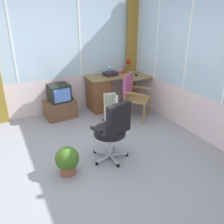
# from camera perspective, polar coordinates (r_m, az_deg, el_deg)

# --- Properties ---
(ground) EXTENTS (5.18, 5.55, 0.06)m
(ground) POSITION_cam_1_polar(r_m,az_deg,el_deg) (3.82, -4.40, -12.60)
(ground) COLOR gray
(north_window_panel) EXTENTS (4.18, 0.07, 2.58)m
(north_window_panel) POSITION_cam_1_polar(r_m,az_deg,el_deg) (5.37, -14.76, 12.86)
(north_window_panel) COLOR silver
(north_window_panel) RESTS_ON ground
(east_window_panel) EXTENTS (0.07, 4.55, 2.58)m
(east_window_panel) POSITION_cam_1_polar(r_m,az_deg,el_deg) (4.44, 21.51, 9.91)
(east_window_panel) COLOR silver
(east_window_panel) RESTS_ON ground
(curtain_corner) EXTENTS (0.30, 0.09, 2.48)m
(curtain_corner) POSITION_cam_1_polar(r_m,az_deg,el_deg) (6.01, 4.91, 14.15)
(curtain_corner) COLOR olive
(curtain_corner) RESTS_ON ground
(desk) EXTENTS (1.35, 0.86, 0.78)m
(desk) POSITION_cam_1_polar(r_m,az_deg,el_deg) (5.57, -2.68, 4.71)
(desk) COLOR olive
(desk) RESTS_ON ground
(desk_lamp) EXTENTS (0.23, 0.20, 0.32)m
(desk_lamp) POSITION_cam_1_polar(r_m,az_deg,el_deg) (5.82, 3.75, 11.26)
(desk_lamp) COLOR red
(desk_lamp) RESTS_ON desk
(tv_remote) EXTENTS (0.09, 0.16, 0.02)m
(tv_remote) POSITION_cam_1_polar(r_m,az_deg,el_deg) (5.63, 5.78, 8.77)
(tv_remote) COLOR black
(tv_remote) RESTS_ON desk
(spray_bottle) EXTENTS (0.06, 0.06, 0.22)m
(spray_bottle) POSITION_cam_1_polar(r_m,az_deg,el_deg) (5.66, -0.64, 9.92)
(spray_bottle) COLOR #33AFCD
(spray_bottle) RESTS_ON desk
(paper_tray) EXTENTS (0.32, 0.26, 0.09)m
(paper_tray) POSITION_cam_1_polar(r_m,az_deg,el_deg) (5.59, -0.36, 9.12)
(paper_tray) COLOR #2C1F2B
(paper_tray) RESTS_ON desk
(wooden_armchair) EXTENTS (0.68, 0.68, 0.97)m
(wooden_armchair) POSITION_cam_1_polar(r_m,az_deg,el_deg) (5.08, 4.78, 5.02)
(wooden_armchair) COLOR olive
(wooden_armchair) RESTS_ON ground
(office_chair) EXTENTS (0.63, 0.55, 0.98)m
(office_chair) POSITION_cam_1_polar(r_m,az_deg,el_deg) (3.60, 0.31, -3.76)
(office_chair) COLOR #B7B7BF
(office_chair) RESTS_ON ground
(tv_on_stand) EXTENTS (0.67, 0.49, 0.75)m
(tv_on_stand) POSITION_cam_1_polar(r_m,az_deg,el_deg) (5.28, -12.26, 2.07)
(tv_on_stand) COLOR brown
(tv_on_stand) RESTS_ON ground
(space_heater) EXTENTS (0.33, 0.23, 0.63)m
(space_heater) POSITION_cam_1_polar(r_m,az_deg,el_deg) (4.98, -0.24, 1.14)
(space_heater) COLOR silver
(space_heater) RESTS_ON ground
(potted_plant) EXTENTS (0.35, 0.35, 0.42)m
(potted_plant) POSITION_cam_1_polar(r_m,az_deg,el_deg) (3.54, -10.61, -11.14)
(potted_plant) COLOR #98503C
(potted_plant) RESTS_ON ground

